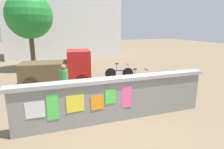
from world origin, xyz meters
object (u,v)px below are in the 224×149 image
motorcycle (106,86)px  person_walking (64,80)px  bicycle_near (137,79)px  tree_roadside (29,16)px  auto_rickshaw_truck (60,68)px  bicycle_far (119,73)px

motorcycle → person_walking: size_ratio=1.17×
motorcycle → person_walking: 1.90m
motorcycle → bicycle_near: bicycle_near is taller
tree_roadside → person_walking: bearing=-79.7°
bicycle_near → motorcycle: bearing=-156.0°
auto_rickshaw_truck → motorcycle: size_ratio=1.99×
bicycle_far → tree_roadside: 7.57m
bicycle_far → tree_roadside: bearing=136.7°
motorcycle → tree_roadside: bearing=113.6°
motorcycle → bicycle_far: size_ratio=1.13×
motorcycle → person_walking: bearing=-174.1°
auto_rickshaw_truck → bicycle_far: auto_rickshaw_truck is taller
bicycle_near → tree_roadside: bearing=129.5°
auto_rickshaw_truck → tree_roadside: size_ratio=0.69×
tree_roadside → bicycle_near: bearing=-50.5°
bicycle_near → tree_roadside: tree_roadside is taller
bicycle_far → motorcycle: bearing=-123.1°
auto_rickshaw_truck → tree_roadside: bearing=107.3°
motorcycle → person_walking: person_walking is taller
motorcycle → tree_roadside: size_ratio=0.35×
auto_rickshaw_truck → bicycle_near: 4.17m
person_walking → auto_rickshaw_truck: bearing=87.9°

